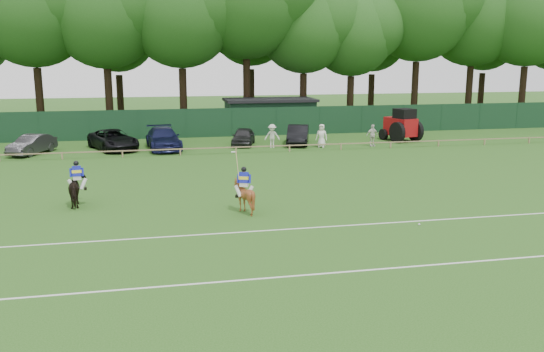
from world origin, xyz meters
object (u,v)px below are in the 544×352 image
object	(u,v)px
tractor	(402,126)
spectator_left	(272,136)
hatch_grey	(243,137)
horse_chestnut	(244,196)
estate_black	(298,135)
utility_shed	(270,115)
spectator_mid	(372,135)
sedan_grey	(32,144)
polo_ball	(419,224)
suv_black	(113,140)
sedan_navy	(163,139)
horse_dark	(78,189)
spectator_right	(322,136)

from	to	relation	value
tractor	spectator_left	bearing A→B (deg)	171.02
hatch_grey	horse_chestnut	bearing A→B (deg)	-83.40
estate_black	utility_shed	distance (m)	8.73
spectator_mid	tractor	size ratio (longest dim) A/B	0.47
sedan_grey	polo_ball	bearing A→B (deg)	-24.95
tractor	hatch_grey	bearing A→B (deg)	162.78
suv_black	sedan_navy	bearing A→B (deg)	-30.93
horse_dark	sedan_grey	xyz separation A→B (m)	(-4.95, 15.99, -0.09)
spectator_right	tractor	distance (m)	7.73
estate_black	tractor	xyz separation A→B (m)	(8.88, 0.01, 0.51)
spectator_mid	horse_dark	bearing A→B (deg)	-152.64
estate_black	utility_shed	bearing A→B (deg)	110.04
horse_chestnut	utility_shed	xyz separation A→B (m)	(7.00, 28.03, 0.78)
estate_black	tractor	bearing A→B (deg)	16.83
sedan_grey	spectator_left	world-z (taller)	spectator_left
horse_dark	sedan_navy	distance (m)	16.88
horse_dark	horse_chestnut	world-z (taller)	horse_dark
hatch_grey	utility_shed	xyz separation A→B (m)	(3.85, 8.20, 0.86)
sedan_grey	horse_chestnut	bearing A→B (deg)	-32.20
sedan_grey	tractor	bearing A→B (deg)	25.50
horse_chestnut	spectator_mid	size ratio (longest dim) A/B	0.88
suv_black	spectator_right	size ratio (longest dim) A/B	3.02
sedan_grey	estate_black	distance (m)	19.92
horse_chestnut	spectator_mid	world-z (taller)	spectator_mid
sedan_grey	tractor	world-z (taller)	tractor
estate_black	spectator_right	world-z (taller)	spectator_right
polo_ball	tractor	size ratio (longest dim) A/B	0.02
suv_black	polo_ball	distance (m)	26.87
suv_black	polo_ball	size ratio (longest dim) A/B	60.41
sedan_grey	spectator_mid	world-z (taller)	spectator_mid
horse_chestnut	sedan_grey	size ratio (longest dim) A/B	0.36
estate_black	spectator_mid	distance (m)	5.85
estate_black	spectator_left	distance (m)	2.66
horse_chestnut	estate_black	xyz separation A→B (m)	(7.50, 19.34, 0.01)
polo_ball	horse_dark	bearing A→B (deg)	156.10
spectator_left	tractor	xyz separation A→B (m)	(11.25, 1.22, 0.38)
spectator_right	hatch_grey	bearing A→B (deg)	-174.94
sedan_grey	spectator_left	bearing A→B (deg)	22.29
hatch_grey	tractor	xyz separation A→B (m)	(13.23, -0.47, 0.60)
polo_ball	suv_black	bearing A→B (deg)	120.44
hatch_grey	utility_shed	distance (m)	9.10
horse_dark	sedan_navy	size ratio (longest dim) A/B	0.33
sedan_grey	utility_shed	distance (m)	21.53
estate_black	polo_ball	xyz separation A→B (m)	(-0.69, -22.91, -0.72)
horse_chestnut	sedan_grey	distance (m)	22.48
horse_dark	horse_chestnut	xyz separation A→B (m)	(7.46, -2.76, -0.04)
horse_chestnut	tractor	size ratio (longest dim) A/B	0.41
spectator_mid	utility_shed	size ratio (longest dim) A/B	0.20
spectator_right	utility_shed	xyz separation A→B (m)	(-1.90, 10.56, 0.64)
hatch_grey	polo_ball	bearing A→B (deg)	-65.46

